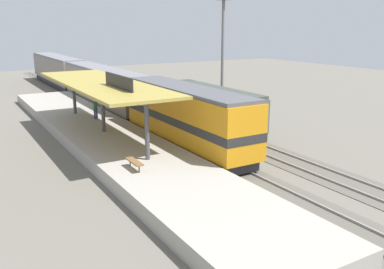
{
  "coord_description": "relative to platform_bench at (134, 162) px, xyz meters",
  "views": [
    {
      "loc": [
        -14.57,
        -30.17,
        8.8
      ],
      "look_at": [
        -1.38,
        -7.85,
        2.0
      ],
      "focal_mm": 39.02,
      "sensor_mm": 36.0,
      "label": 1
    }
  ],
  "objects": [
    {
      "name": "freight_car",
      "position": [
        10.6,
        8.45,
        0.63
      ],
      "size": [
        2.8,
        12.0,
        3.54
      ],
      "color": "#28282D",
      "rests_on": "track_far"
    },
    {
      "name": "passenger_carriage_front",
      "position": [
        6.0,
        22.61,
        0.97
      ],
      "size": [
        2.9,
        20.0,
        4.24
      ],
      "color": "#28282D",
      "rests_on": "track_near"
    },
    {
      "name": "passenger_carriage_rear",
      "position": [
        6.0,
        43.41,
        0.97
      ],
      "size": [
        2.9,
        20.0,
        4.24
      ],
      "color": "#28282D",
      "rests_on": "track_near"
    },
    {
      "name": "station_canopy",
      "position": [
        1.4,
        9.17,
        3.19
      ],
      "size": [
        5.2,
        18.0,
        4.7
      ],
      "color": "#47474C",
      "rests_on": "platform"
    },
    {
      "name": "track_far",
      "position": [
        10.6,
        9.26,
        -1.31
      ],
      "size": [
        3.2,
        110.0,
        0.16
      ],
      "color": "#565249",
      "rests_on": "ground"
    },
    {
      "name": "platform",
      "position": [
        1.4,
        9.26,
        -0.89
      ],
      "size": [
        6.0,
        44.0,
        0.9
      ],
      "primitive_type": "cube",
      "color": "#9E998E",
      "rests_on": "ground"
    },
    {
      "name": "platform_bench",
      "position": [
        0.0,
        0.0,
        0.0
      ],
      "size": [
        0.44,
        1.7,
        0.5
      ],
      "color": "#333338",
      "rests_on": "platform"
    },
    {
      "name": "track_near",
      "position": [
        6.0,
        9.26,
        -1.31
      ],
      "size": [
        3.2,
        110.0,
        0.16
      ],
      "color": "#565249",
      "rests_on": "ground"
    },
    {
      "name": "light_mast",
      "position": [
        13.8,
        11.38,
        7.05
      ],
      "size": [
        1.1,
        1.1,
        11.7
      ],
      "color": "slate",
      "rests_on": "ground"
    },
    {
      "name": "locomotive",
      "position": [
        6.0,
        4.61,
        1.07
      ],
      "size": [
        2.93,
        14.43,
        4.44
      ],
      "color": "#28282D",
      "rests_on": "track_near"
    },
    {
      "name": "person_waiting",
      "position": [
        2.31,
        14.01,
        0.51
      ],
      "size": [
        0.34,
        0.34,
        1.71
      ],
      "color": "navy",
      "rests_on": "platform"
    },
    {
      "name": "ground_plane",
      "position": [
        8.0,
        9.26,
        -1.34
      ],
      "size": [
        120.0,
        120.0,
        0.0
      ],
      "primitive_type": "plane",
      "color": "#666056"
    }
  ]
}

